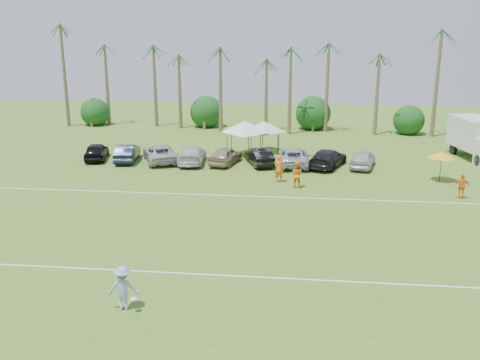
# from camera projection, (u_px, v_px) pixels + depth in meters

# --- Properties ---
(ground) EXTENTS (120.00, 120.00, 0.00)m
(ground) POSITION_uv_depth(u_px,v_px,m) (188.00, 295.00, 22.54)
(ground) COLOR #46681F
(ground) RESTS_ON ground
(field_lines) EXTENTS (80.00, 12.10, 0.01)m
(field_lines) POSITION_uv_depth(u_px,v_px,m) (217.00, 227.00, 30.18)
(field_lines) COLOR white
(field_lines) RESTS_ON ground
(palm_tree_0) EXTENTS (2.40, 2.40, 8.90)m
(palm_tree_0) POSITION_uv_depth(u_px,v_px,m) (61.00, 60.00, 59.14)
(palm_tree_0) COLOR brown
(palm_tree_0) RESTS_ON ground
(palm_tree_1) EXTENTS (2.40, 2.40, 9.90)m
(palm_tree_1) POSITION_uv_depth(u_px,v_px,m) (104.00, 52.00, 58.37)
(palm_tree_1) COLOR brown
(palm_tree_1) RESTS_ON ground
(palm_tree_2) EXTENTS (2.40, 2.40, 10.90)m
(palm_tree_2) POSITION_uv_depth(u_px,v_px,m) (148.00, 44.00, 57.61)
(palm_tree_2) COLOR brown
(palm_tree_2) RESTS_ON ground
(palm_tree_3) EXTENTS (2.40, 2.40, 11.90)m
(palm_tree_3) POSITION_uv_depth(u_px,v_px,m) (184.00, 36.00, 56.95)
(palm_tree_3) COLOR brown
(palm_tree_3) RESTS_ON ground
(palm_tree_4) EXTENTS (2.40, 2.40, 8.90)m
(palm_tree_4) POSITION_uv_depth(u_px,v_px,m) (221.00, 61.00, 57.23)
(palm_tree_4) COLOR brown
(palm_tree_4) RESTS_ON ground
(palm_tree_5) EXTENTS (2.40, 2.40, 9.90)m
(palm_tree_5) POSITION_uv_depth(u_px,v_px,m) (259.00, 53.00, 56.57)
(palm_tree_5) COLOR brown
(palm_tree_5) RESTS_ON ground
(palm_tree_6) EXTENTS (2.40, 2.40, 10.90)m
(palm_tree_6) POSITION_uv_depth(u_px,v_px,m) (297.00, 44.00, 55.91)
(palm_tree_6) COLOR brown
(palm_tree_6) RESTS_ON ground
(palm_tree_7) EXTENTS (2.40, 2.40, 11.90)m
(palm_tree_7) POSITION_uv_depth(u_px,v_px,m) (336.00, 36.00, 55.25)
(palm_tree_7) COLOR brown
(palm_tree_7) RESTS_ON ground
(palm_tree_8) EXTENTS (2.40, 2.40, 8.90)m
(palm_tree_8) POSITION_uv_depth(u_px,v_px,m) (383.00, 62.00, 55.43)
(palm_tree_8) COLOR brown
(palm_tree_8) RESTS_ON ground
(palm_tree_9) EXTENTS (2.40, 2.40, 9.90)m
(palm_tree_9) POSITION_uv_depth(u_px,v_px,m) (434.00, 53.00, 54.66)
(palm_tree_9) COLOR brown
(palm_tree_9) RESTS_ON ground
(bush_tree_0) EXTENTS (4.00, 4.00, 4.00)m
(bush_tree_0) POSITION_uv_depth(u_px,v_px,m) (94.00, 110.00, 61.34)
(bush_tree_0) COLOR brown
(bush_tree_0) RESTS_ON ground
(bush_tree_1) EXTENTS (4.00, 4.00, 4.00)m
(bush_tree_1) POSITION_uv_depth(u_px,v_px,m) (206.00, 112.00, 59.96)
(bush_tree_1) COLOR brown
(bush_tree_1) RESTS_ON ground
(bush_tree_2) EXTENTS (4.00, 4.00, 4.00)m
(bush_tree_2) POSITION_uv_depth(u_px,v_px,m) (313.00, 114.00, 58.69)
(bush_tree_2) COLOR brown
(bush_tree_2) RESTS_ON ground
(bush_tree_3) EXTENTS (4.00, 4.00, 4.00)m
(bush_tree_3) POSITION_uv_depth(u_px,v_px,m) (407.00, 115.00, 57.63)
(bush_tree_3) COLOR brown
(bush_tree_3) RESTS_ON ground
(sideline_player_a) EXTENTS (0.83, 0.66, 2.01)m
(sideline_player_a) POSITION_uv_depth(u_px,v_px,m) (279.00, 168.00, 38.88)
(sideline_player_a) COLOR orange
(sideline_player_a) RESTS_ON ground
(sideline_player_b) EXTENTS (1.07, 0.94, 1.86)m
(sideline_player_b) POSITION_uv_depth(u_px,v_px,m) (297.00, 175.00, 37.53)
(sideline_player_b) COLOR orange
(sideline_player_b) RESTS_ON ground
(sideline_player_c) EXTENTS (1.01, 0.48, 1.68)m
(sideline_player_c) POSITION_uv_depth(u_px,v_px,m) (462.00, 186.00, 35.11)
(sideline_player_c) COLOR orange
(sideline_player_c) RESTS_ON ground
(box_truck) EXTENTS (3.77, 7.05, 3.45)m
(box_truck) POSITION_uv_depth(u_px,v_px,m) (479.00, 138.00, 45.33)
(box_truck) COLOR silver
(box_truck) RESTS_ON ground
(canopy_tent_left) EXTENTS (4.41, 4.41, 3.58)m
(canopy_tent_left) POSITION_uv_depth(u_px,v_px,m) (245.00, 121.00, 46.50)
(canopy_tent_left) COLOR black
(canopy_tent_left) RESTS_ON ground
(canopy_tent_right) EXTENTS (4.04, 4.04, 3.27)m
(canopy_tent_right) POSITION_uv_depth(u_px,v_px,m) (264.00, 121.00, 47.86)
(canopy_tent_right) COLOR black
(canopy_tent_right) RESTS_ON ground
(market_umbrella) EXTENTS (1.98, 1.98, 2.21)m
(market_umbrella) POSITION_uv_depth(u_px,v_px,m) (442.00, 155.00, 38.77)
(market_umbrella) COLOR black
(market_umbrella) RESTS_ON ground
(frisbee_player) EXTENTS (1.28, 0.84, 1.85)m
(frisbee_player) POSITION_uv_depth(u_px,v_px,m) (123.00, 288.00, 21.17)
(frisbee_player) COLOR #8F9ACB
(frisbee_player) RESTS_ON ground
(parked_car_0) EXTENTS (2.56, 4.50, 1.44)m
(parked_car_0) POSITION_uv_depth(u_px,v_px,m) (96.00, 151.00, 45.60)
(parked_car_0) COLOR black
(parked_car_0) RESTS_ON ground
(parked_car_1) EXTENTS (2.05, 4.54, 1.44)m
(parked_car_1) POSITION_uv_depth(u_px,v_px,m) (127.00, 153.00, 45.06)
(parked_car_1) COLOR #121B32
(parked_car_1) RESTS_ON ground
(parked_car_2) EXTENTS (4.21, 5.72, 1.44)m
(parked_car_2) POSITION_uv_depth(u_px,v_px,m) (160.00, 153.00, 44.85)
(parked_car_2) COLOR #B5B6B7
(parked_car_2) RESTS_ON ground
(parked_car_3) EXTENTS (2.37, 5.11, 1.44)m
(parked_car_3) POSITION_uv_depth(u_px,v_px,m) (192.00, 155.00, 44.36)
(parked_car_3) COLOR silver
(parked_car_3) RESTS_ON ground
(parked_car_4) EXTENTS (2.65, 4.52, 1.44)m
(parked_car_4) POSITION_uv_depth(u_px,v_px,m) (225.00, 156.00, 44.07)
(parked_car_4) COLOR tan
(parked_car_4) RESTS_ON ground
(parked_car_5) EXTENTS (2.88, 4.64, 1.44)m
(parked_car_5) POSITION_uv_depth(u_px,v_px,m) (259.00, 156.00, 43.90)
(parked_car_5) COLOR black
(parked_car_5) RESTS_ON ground
(parked_car_6) EXTENTS (2.61, 5.29, 1.44)m
(parked_car_6) POSITION_uv_depth(u_px,v_px,m) (293.00, 157.00, 43.63)
(parked_car_6) COLOR #AFB3BD
(parked_car_6) RESTS_ON ground
(parked_car_7) EXTENTS (3.68, 5.37, 1.44)m
(parked_car_7) POSITION_uv_depth(u_px,v_px,m) (328.00, 158.00, 43.20)
(parked_car_7) COLOR black
(parked_car_7) RESTS_ON ground
(parked_car_8) EXTENTS (2.66, 4.52, 1.44)m
(parked_car_8) POSITION_uv_depth(u_px,v_px,m) (363.00, 159.00, 42.98)
(parked_car_8) COLOR #BABAC0
(parked_car_8) RESTS_ON ground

